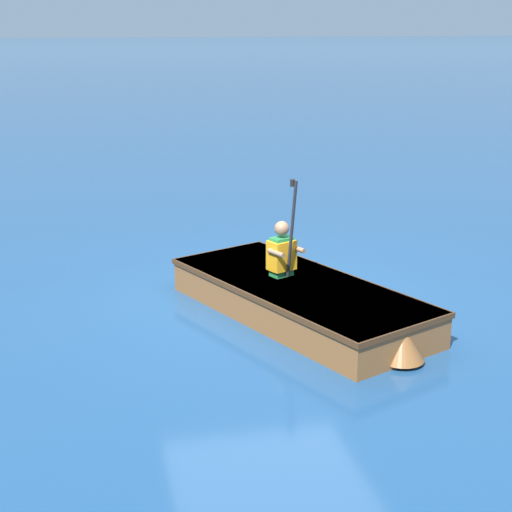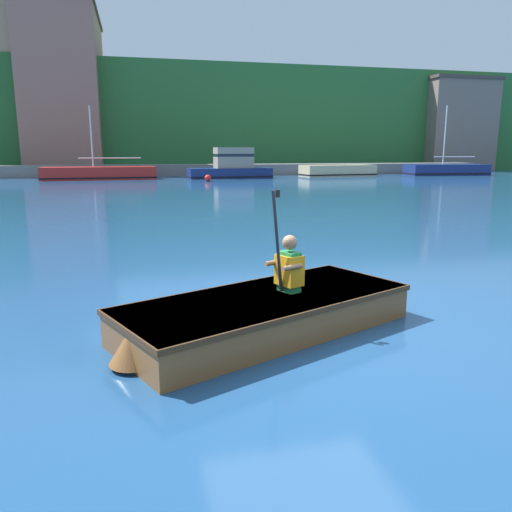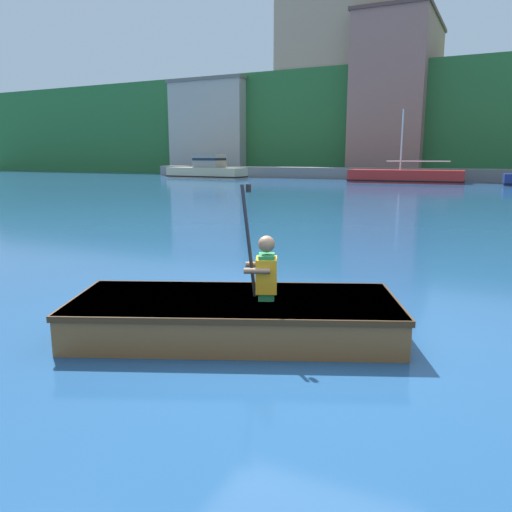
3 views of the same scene
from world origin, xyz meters
The scene contains 3 objects.
ground_plane centered at (0.00, 0.00, 0.00)m, with size 300.00×300.00×0.00m, color navy.
rowboat_foreground centered at (-0.67, -0.23, 0.23)m, with size 3.57×2.57×0.40m.
person_paddler centered at (-0.33, -0.08, 0.69)m, with size 0.43×0.43×1.16m.
Camera 1 is at (-8.64, 2.10, 3.23)m, focal length 55.00 mm.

